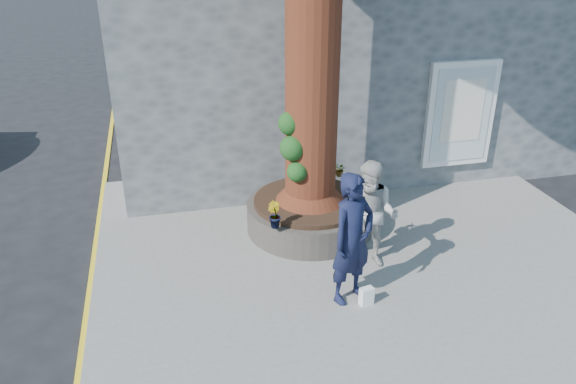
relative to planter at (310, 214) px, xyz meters
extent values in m
plane|color=black|center=(-0.80, -2.00, -0.41)|extent=(120.00, 120.00, 0.00)
cube|color=slate|center=(0.70, -1.00, -0.35)|extent=(9.00, 8.00, 0.12)
cube|color=yellow|center=(-3.85, -1.00, -0.41)|extent=(0.10, 30.00, 0.01)
cube|color=#505355|center=(1.70, 5.20, 2.59)|extent=(10.00, 8.00, 6.00)
cube|color=white|center=(3.50, 1.14, 1.29)|extent=(1.50, 0.12, 2.20)
cube|color=silver|center=(3.50, 1.08, 1.29)|extent=(1.25, 0.04, 1.95)
cube|color=silver|center=(3.50, 1.06, 1.39)|extent=(0.90, 0.02, 1.30)
cylinder|color=black|center=(0.00, 0.00, -0.03)|extent=(2.30, 2.30, 0.52)
cylinder|color=black|center=(0.00, 0.00, 0.27)|extent=(2.04, 2.04, 0.08)
cone|color=#482312|center=(0.00, 0.00, 0.66)|extent=(1.24, 1.24, 0.70)
sphere|color=#164417|center=(-0.38, -0.20, 1.41)|extent=(0.44, 0.44, 0.44)
sphere|color=#164417|center=(-0.32, -0.30, 1.01)|extent=(0.36, 0.36, 0.36)
sphere|color=#164417|center=(-0.40, -0.08, 1.81)|extent=(0.40, 0.40, 0.40)
imported|color=black|center=(0.01, -2.20, 0.72)|extent=(0.88, 0.75, 2.03)
imported|color=#AAA8A3|center=(0.64, -1.36, 0.61)|extent=(1.11, 1.07, 1.80)
cube|color=white|center=(0.20, -2.42, -0.15)|extent=(0.22, 0.16, 0.28)
imported|color=gray|center=(0.85, -0.85, 0.51)|extent=(0.24, 0.25, 0.40)
imported|color=gray|center=(-0.85, -0.85, 0.53)|extent=(0.32, 0.32, 0.44)
imported|color=gray|center=(0.85, -0.85, 0.49)|extent=(0.23, 0.23, 0.36)
imported|color=gray|center=(0.85, 0.85, 0.45)|extent=(0.33, 0.34, 0.28)
camera|label=1|loc=(-2.53, -8.77, 4.82)|focal=35.00mm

